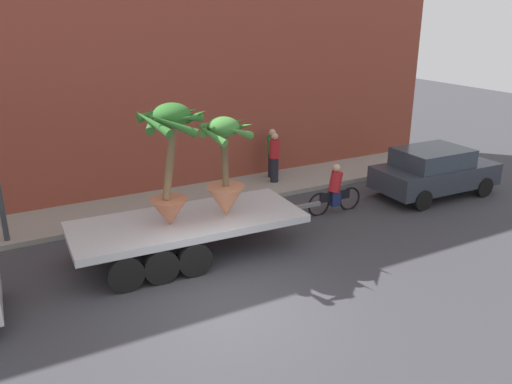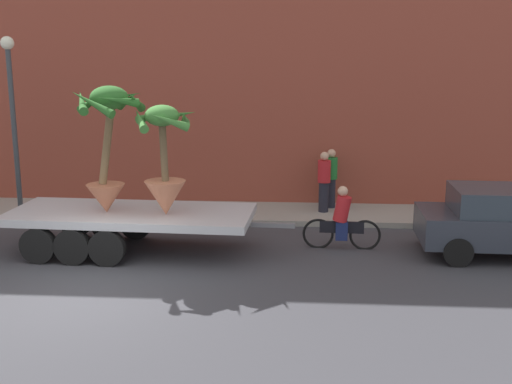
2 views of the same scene
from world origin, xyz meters
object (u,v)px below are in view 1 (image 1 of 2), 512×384
Objects in this scene: flatbed_trailer at (178,229)px; cyclist at (335,191)px; potted_palm_rear at (225,172)px; pedestrian_near_gate at (272,152)px; potted_palm_middle at (171,159)px; parked_car at (434,171)px; pedestrian_far_left at (274,156)px.

cyclist reaches higher than flatbed_trailer.
potted_palm_rear is 1.44× the size of pedestrian_near_gate.
parked_car is (9.00, 0.48, -1.76)m from potted_palm_middle.
pedestrian_far_left is at bearing 46.56° from potted_palm_rear.
parked_car is 5.21m from pedestrian_far_left.
cyclist is (5.28, 0.78, -1.92)m from potted_palm_middle.
flatbed_trailer is 1.85m from potted_palm_middle.
pedestrian_near_gate reaches higher than parked_car.
potted_palm_rear is 0.60× the size of parked_car.
parked_car is at bearing -44.83° from pedestrian_near_gate.
flatbed_trailer is 6.49m from pedestrian_near_gate.
potted_palm_middle is at bearing -171.62° from cyclist.
pedestrian_near_gate reaches higher than flatbed_trailer.
potted_palm_middle is 9.19m from parked_car.
flatbed_trailer is 3.60× the size of cyclist.
potted_palm_rear is at bearing -4.87° from potted_palm_middle.
pedestrian_near_gate and pedestrian_far_left have the same top height.
potted_palm_middle reaches higher than pedestrian_far_left.
potted_palm_rear is at bearing -14.97° from flatbed_trailer.
parked_car is (3.72, -0.30, 0.16)m from cyclist.
potted_palm_rear is 4.33m from cyclist.
flatbed_trailer is 3.88× the size of pedestrian_far_left.
potted_palm_middle reaches higher than cyclist.
flatbed_trailer is 3.88× the size of pedestrian_near_gate.
pedestrian_far_left is at bearing -112.32° from pedestrian_near_gate.
pedestrian_near_gate is (5.17, 4.29, -1.55)m from potted_palm_middle.
pedestrian_near_gate is at bearing 135.17° from parked_car.
flatbed_trailer is at bearing -173.55° from cyclist.
cyclist is 3.02m from pedestrian_far_left.
potted_palm_middle is 5.67m from cyclist.
flatbed_trailer is 8.86m from parked_car.
potted_palm_rear is at bearing -133.44° from pedestrian_far_left.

